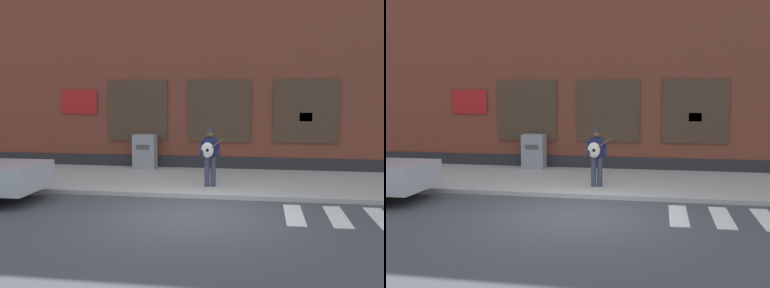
{
  "view_description": "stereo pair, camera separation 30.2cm",
  "coord_description": "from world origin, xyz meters",
  "views": [
    {
      "loc": [
        1.56,
        -9.98,
        2.69
      ],
      "look_at": [
        -0.33,
        1.96,
        1.44
      ],
      "focal_mm": 42.0,
      "sensor_mm": 36.0,
      "label": 1
    },
    {
      "loc": [
        1.86,
        -9.93,
        2.69
      ],
      "look_at": [
        -0.33,
        1.96,
        1.44
      ],
      "focal_mm": 42.0,
      "sensor_mm": 36.0,
      "label": 2
    }
  ],
  "objects": [
    {
      "name": "busker",
      "position": [
        0.06,
        2.76,
        1.09
      ],
      "size": [
        0.74,
        0.57,
        1.69
      ],
      "color": "#33384C",
      "rests_on": "sidewalk"
    },
    {
      "name": "building_backdrop",
      "position": [
        -0.0,
        8.19,
        3.27
      ],
      "size": [
        28.0,
        4.06,
        6.55
      ],
      "color": "brown",
      "rests_on": "ground"
    },
    {
      "name": "utility_box",
      "position": [
        -2.66,
        5.75,
        0.74
      ],
      "size": [
        0.8,
        0.62,
        1.24
      ],
      "color": "gray",
      "rests_on": "sidewalk"
    },
    {
      "name": "ground_plane",
      "position": [
        0.0,
        0.0,
        0.0
      ],
      "size": [
        160.0,
        160.0,
        0.0
      ],
      "primitive_type": "plane",
      "color": "#424449"
    },
    {
      "name": "sidewalk",
      "position": [
        0.0,
        3.93,
        0.06
      ],
      "size": [
        28.0,
        4.54,
        0.12
      ],
      "color": "#ADAAA3",
      "rests_on": "ground"
    }
  ]
}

